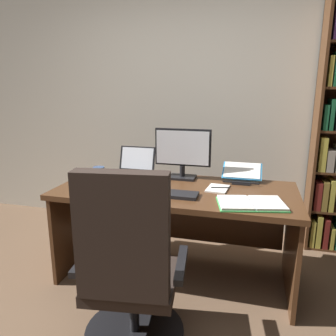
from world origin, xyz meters
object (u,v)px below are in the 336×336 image
at_px(reading_stand_with_book, 242,173).
at_px(open_binder, 251,203).
at_px(desk, 178,208).
at_px(laptop, 134,169).
at_px(notepad, 218,188).
at_px(office_chair, 129,277).
at_px(pen, 220,187).
at_px(computer_mouse, 129,189).
at_px(monitor, 183,154).
at_px(keyboard, 168,194).
at_px(coffee_mug, 99,173).

xyz_separation_m(reading_stand_with_book, open_binder, (0.09, -0.56, -0.05)).
bearing_deg(desk, open_binder, -29.14).
relative_size(laptop, notepad, 1.55).
bearing_deg(office_chair, laptop, 101.41).
bearing_deg(pen, laptop, 163.62).
xyz_separation_m(computer_mouse, reading_stand_with_book, (0.78, 0.51, 0.05)).
height_order(office_chair, pen, office_chair).
height_order(computer_mouse, open_binder, computer_mouse).
bearing_deg(open_binder, office_chair, -149.80).
relative_size(computer_mouse, reading_stand_with_book, 0.33).
bearing_deg(office_chair, notepad, 58.86).
xyz_separation_m(office_chair, pen, (0.40, 0.87, 0.29)).
bearing_deg(computer_mouse, desk, 39.71).
relative_size(reading_stand_with_book, pen, 2.24).
bearing_deg(computer_mouse, monitor, 56.98).
height_order(laptop, notepad, laptop).
bearing_deg(office_chair, monitor, 79.39).
bearing_deg(computer_mouse, notepad, 20.90).
xyz_separation_m(monitor, reading_stand_with_book, (0.48, 0.05, -0.14)).
distance_m(open_binder, notepad, 0.38).
bearing_deg(notepad, pen, 0.00).
relative_size(monitor, pen, 3.34).
height_order(computer_mouse, pen, computer_mouse).
distance_m(monitor, open_binder, 0.79).
relative_size(desk, open_binder, 3.75).
bearing_deg(laptop, notepad, -16.79).
height_order(office_chair, keyboard, office_chair).
bearing_deg(notepad, laptop, 163.21).
xyz_separation_m(laptop, pen, (0.78, -0.23, -0.04)).
relative_size(monitor, laptop, 1.43).
height_order(monitor, laptop, monitor).
height_order(keyboard, notepad, keyboard).
height_order(laptop, reading_stand_with_book, laptop).
bearing_deg(notepad, office_chair, -113.46).
distance_m(desk, open_binder, 0.67).
bearing_deg(pen, monitor, 146.68).
distance_m(office_chair, monitor, 1.20).
distance_m(monitor, keyboard, 0.50).
relative_size(desk, reading_stand_with_book, 5.71).
bearing_deg(pen, notepad, -180.00).
height_order(monitor, reading_stand_with_book, monitor).
relative_size(open_binder, pen, 3.41).
distance_m(desk, notepad, 0.37).
relative_size(office_chair, laptop, 3.35).
distance_m(notepad, coffee_mug, 0.99).
distance_m(monitor, notepad, 0.44).
bearing_deg(open_binder, reading_stand_with_book, 85.90).
bearing_deg(notepad, keyboard, -143.57).
bearing_deg(reading_stand_with_book, monitor, -173.75).
relative_size(monitor, coffee_mug, 4.63).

